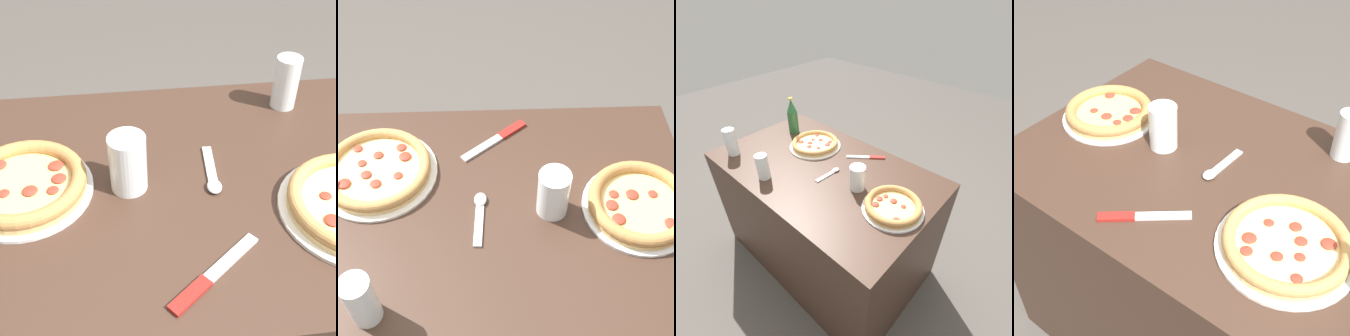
% 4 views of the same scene
% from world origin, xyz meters
% --- Properties ---
extents(table, '(1.24, 0.74, 0.75)m').
position_xyz_m(table, '(0.00, 0.00, 0.37)').
color(table, '#3D281E').
rests_on(table, ground_plane).
extents(pizza_margherita, '(0.28, 0.28, 0.05)m').
position_xyz_m(pizza_margherita, '(-0.46, 0.01, 0.77)').
color(pizza_margherita, silver).
rests_on(pizza_margherita, table).
extents(pizza_salami, '(0.31, 0.31, 0.04)m').
position_xyz_m(pizza_salami, '(0.19, -0.13, 0.77)').
color(pizza_salami, silver).
rests_on(pizza_salami, table).
extents(glass_orange_juice, '(0.08, 0.08, 0.13)m').
position_xyz_m(glass_orange_juice, '(-0.25, -0.00, 0.81)').
color(glass_orange_juice, white).
rests_on(glass_orange_juice, table).
extents(glass_cola, '(0.06, 0.06, 0.13)m').
position_xyz_m(glass_cola, '(0.16, 0.26, 0.81)').
color(glass_cola, white).
rests_on(glass_cola, table).
extents(knife, '(0.18, 0.16, 0.01)m').
position_xyz_m(knife, '(-0.12, -0.24, 0.75)').
color(knife, maroon).
rests_on(knife, table).
extents(spoon, '(0.03, 0.16, 0.01)m').
position_xyz_m(spoon, '(-0.08, 0.00, 0.76)').
color(spoon, silver).
rests_on(spoon, table).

